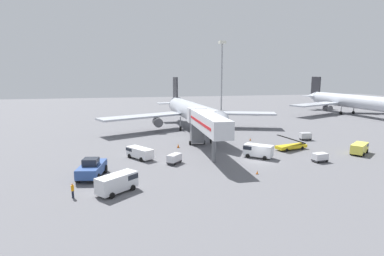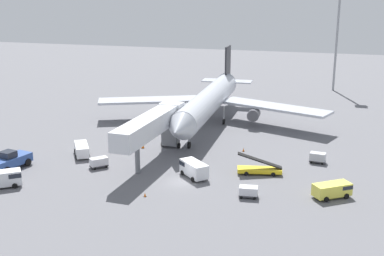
{
  "view_description": "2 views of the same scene",
  "coord_description": "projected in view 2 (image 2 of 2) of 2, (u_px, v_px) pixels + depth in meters",
  "views": [
    {
      "loc": [
        -20.98,
        -44.32,
        13.53
      ],
      "look_at": [
        -5.83,
        20.74,
        2.16
      ],
      "focal_mm": 29.22,
      "sensor_mm": 36.0,
      "label": 1
    },
    {
      "loc": [
        19.25,
        -58.75,
        24.61
      ],
      "look_at": [
        -4.31,
        19.02,
        2.03
      ],
      "focal_mm": 46.54,
      "sensor_mm": 36.0,
      "label": 2
    }
  ],
  "objects": [
    {
      "name": "baggage_cart_far_right",
      "position": [
        318.0,
        157.0,
        73.19
      ],
      "size": [
        2.38,
        1.56,
        1.53
      ],
      "color": "#38383D",
      "rests_on": "ground"
    },
    {
      "name": "service_van_near_left",
      "position": [
        2.0,
        178.0,
        63.97
      ],
      "size": [
        5.03,
        4.62,
        2.16
      ],
      "color": "silver",
      "rests_on": "ground"
    },
    {
      "name": "safety_cone_charlie",
      "position": [
        143.0,
        146.0,
        80.15
      ],
      "size": [
        0.51,
        0.51,
        0.77
      ],
      "color": "black",
      "rests_on": "ground"
    },
    {
      "name": "pushback_tug",
      "position": [
        10.0,
        160.0,
        70.68
      ],
      "size": [
        3.88,
        6.43,
        2.69
      ],
      "color": "#2D4C8E",
      "rests_on": "ground"
    },
    {
      "name": "belt_loader_truck",
      "position": [
        260.0,
        169.0,
        68.81
      ],
      "size": [
        6.34,
        3.09,
        3.0
      ],
      "color": "yellow",
      "rests_on": "ground"
    },
    {
      "name": "airplane_at_gate",
      "position": [
        210.0,
        100.0,
        93.26
      ],
      "size": [
        45.13,
        46.31,
        12.89
      ],
      "color": "#B7BCC6",
      "rests_on": "ground"
    },
    {
      "name": "apron_light_mast",
      "position": [
        338.0,
        18.0,
        121.76
      ],
      "size": [
        2.4,
        2.4,
        26.12
      ],
      "color": "#93969B",
      "rests_on": "ground"
    },
    {
      "name": "safety_cone_bravo",
      "position": [
        145.0,
        195.0,
        61.33
      ],
      "size": [
        0.33,
        0.33,
        0.51
      ],
      "color": "black",
      "rests_on": "ground"
    },
    {
      "name": "service_van_outer_right",
      "position": [
        82.0,
        149.0,
        76.47
      ],
      "size": [
        4.38,
        5.3,
        1.8
      ],
      "color": "white",
      "rests_on": "ground"
    },
    {
      "name": "safety_cone_alpha",
      "position": [
        243.0,
        150.0,
        78.52
      ],
      "size": [
        0.37,
        0.37,
        0.57
      ],
      "color": "black",
      "rests_on": "ground"
    },
    {
      "name": "jet_bridge",
      "position": [
        154.0,
        125.0,
        73.13
      ],
      "size": [
        3.93,
        20.11,
        7.23
      ],
      "color": "silver",
      "rests_on": "ground"
    },
    {
      "name": "baggage_cart_near_right",
      "position": [
        248.0,
        191.0,
        61.01
      ],
      "size": [
        2.4,
        1.61,
        1.38
      ],
      "color": "#38383D",
      "rests_on": "ground"
    },
    {
      "name": "service_van_outer_left",
      "position": [
        193.0,
        168.0,
        67.58
      ],
      "size": [
        4.75,
        4.62,
        2.16
      ],
      "color": "white",
      "rests_on": "ground"
    },
    {
      "name": "baggage_cart_mid_center",
      "position": [
        99.0,
        162.0,
        71.22
      ],
      "size": [
        2.64,
        2.69,
        1.47
      ],
      "color": "#38383D",
      "rests_on": "ground"
    },
    {
      "name": "ground_plane",
      "position": [
        182.0,
        182.0,
        66.14
      ],
      "size": [
        300.0,
        300.0,
        0.0
      ],
      "primitive_type": "plane",
      "color": "slate"
    },
    {
      "name": "service_van_far_left",
      "position": [
        333.0,
        189.0,
        60.93
      ],
      "size": [
        4.91,
        4.37,
        1.8
      ],
      "color": "#E5DB4C",
      "rests_on": "ground"
    }
  ]
}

